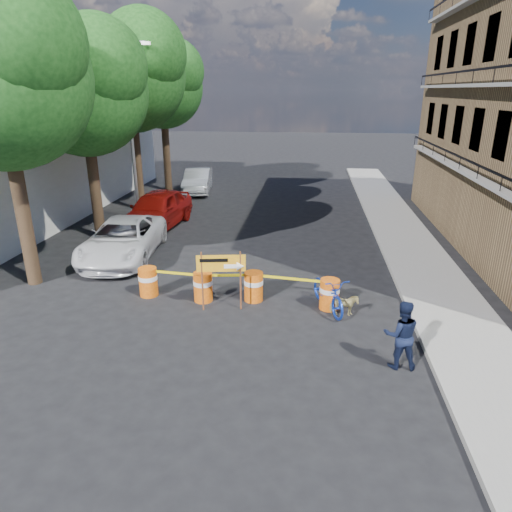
% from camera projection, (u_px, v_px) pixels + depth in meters
% --- Properties ---
extents(ground, '(120.00, 120.00, 0.00)m').
position_uv_depth(ground, '(228.00, 323.00, 12.46)').
color(ground, black).
rests_on(ground, ground).
extents(sidewalk_east, '(2.40, 40.00, 0.15)m').
position_uv_depth(sidewalk_east, '(415.00, 255.00, 17.36)').
color(sidewalk_east, gray).
rests_on(sidewalk_east, ground).
extents(tree_near, '(5.46, 5.20, 9.15)m').
position_uv_depth(tree_near, '(0.00, 76.00, 12.88)').
color(tree_near, '#332316').
rests_on(tree_near, ground).
extents(tree_mid_a, '(5.25, 5.00, 8.68)m').
position_uv_depth(tree_mid_a, '(85.00, 90.00, 17.67)').
color(tree_mid_a, '#332316').
rests_on(tree_mid_a, ground).
extents(tree_mid_b, '(5.67, 5.40, 9.62)m').
position_uv_depth(tree_mid_b, '(131.00, 74.00, 22.09)').
color(tree_mid_b, '#332316').
rests_on(tree_mid_b, ground).
extents(tree_far, '(5.04, 4.80, 8.84)m').
position_uv_depth(tree_far, '(163.00, 86.00, 26.93)').
color(tree_far, '#332316').
rests_on(tree_far, ground).
extents(streetlamp, '(1.25, 0.18, 8.00)m').
position_uv_depth(streetlamp, '(132.00, 128.00, 20.47)').
color(streetlamp, gray).
rests_on(streetlamp, ground).
extents(barrel_far_left, '(0.58, 0.58, 0.90)m').
position_uv_depth(barrel_far_left, '(148.00, 281.00, 14.00)').
color(barrel_far_left, '#C5460B').
rests_on(barrel_far_left, ground).
extents(barrel_mid_left, '(0.58, 0.58, 0.90)m').
position_uv_depth(barrel_mid_left, '(203.00, 286.00, 13.64)').
color(barrel_mid_left, '#C5460B').
rests_on(barrel_mid_left, ground).
extents(barrel_mid_right, '(0.58, 0.58, 0.90)m').
position_uv_depth(barrel_mid_right, '(254.00, 286.00, 13.67)').
color(barrel_mid_right, '#C5460B').
rests_on(barrel_mid_right, ground).
extents(barrel_far_right, '(0.58, 0.58, 0.90)m').
position_uv_depth(barrel_far_right, '(329.00, 293.00, 13.15)').
color(barrel_far_right, '#C5460B').
rests_on(barrel_far_right, ground).
extents(detour_sign, '(1.37, 0.34, 1.78)m').
position_uv_depth(detour_sign, '(227.00, 268.00, 12.80)').
color(detour_sign, '#592D19').
rests_on(detour_sign, ground).
extents(pedestrian, '(0.82, 0.65, 1.65)m').
position_uv_depth(pedestrian, '(401.00, 335.00, 10.24)').
color(pedestrian, black).
rests_on(pedestrian, ground).
extents(bicycle, '(1.05, 1.26, 2.04)m').
position_uv_depth(bicycle, '(329.00, 276.00, 12.93)').
color(bicycle, '#1637B6').
rests_on(bicycle, ground).
extents(dog, '(0.77, 0.36, 0.65)m').
position_uv_depth(dog, '(344.00, 305.00, 12.77)').
color(dog, tan).
rests_on(dog, ground).
extents(suv_white, '(2.87, 5.39, 1.44)m').
position_uv_depth(suv_white, '(123.00, 239.00, 17.10)').
color(suv_white, silver).
rests_on(suv_white, ground).
extents(sedan_red, '(2.45, 5.15, 1.70)m').
position_uv_depth(sedan_red, '(157.00, 210.00, 20.83)').
color(sedan_red, maroon).
rests_on(sedan_red, ground).
extents(sedan_silver, '(2.05, 4.48, 1.42)m').
position_uv_depth(sedan_silver, '(198.00, 181.00, 28.21)').
color(sedan_silver, silver).
rests_on(sedan_silver, ground).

